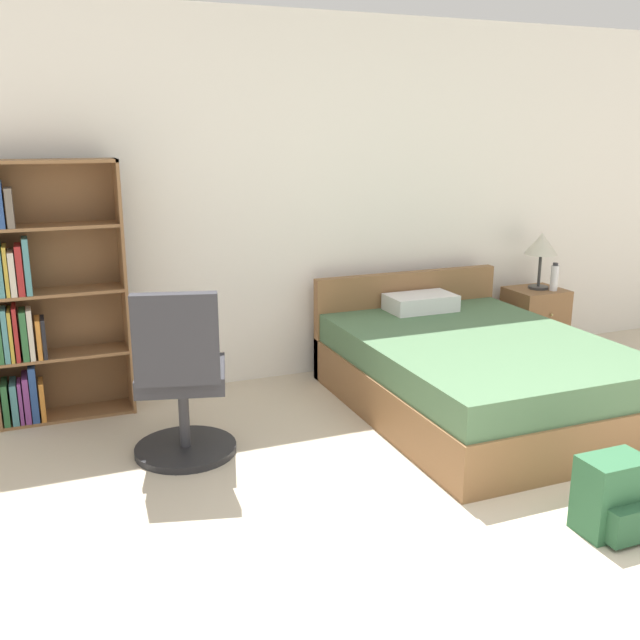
{
  "coord_description": "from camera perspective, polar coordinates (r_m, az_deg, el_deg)",
  "views": [
    {
      "loc": [
        -1.92,
        -1.66,
        1.81
      ],
      "look_at": [
        -0.46,
        1.98,
        0.76
      ],
      "focal_mm": 40.0,
      "sensor_mm": 36.0,
      "label": 1
    }
  ],
  "objects": [
    {
      "name": "wall_back",
      "position": [
        5.27,
        -0.45,
        9.48
      ],
      "size": [
        9.0,
        0.06,
        2.6
      ],
      "color": "white",
      "rests_on": "ground_plane"
    },
    {
      "name": "water_bottle",
      "position": [
        5.99,
        18.24,
        3.25
      ],
      "size": [
        0.06,
        0.06,
        0.23
      ],
      "color": "silver",
      "rests_on": "nightstand"
    },
    {
      "name": "office_chair",
      "position": [
        4.02,
        -11.04,
        -5.12
      ],
      "size": [
        0.59,
        0.66,
        1.01
      ],
      "color": "#232326",
      "rests_on": "ground_plane"
    },
    {
      "name": "bed",
      "position": [
        4.83,
        12.05,
        -3.99
      ],
      "size": [
        1.51,
        2.03,
        0.76
      ],
      "color": "brown",
      "rests_on": "ground_plane"
    },
    {
      "name": "bookshelf",
      "position": [
        4.76,
        -21.63,
        1.53
      ],
      "size": [
        0.83,
        0.27,
        1.64
      ],
      "color": "brown",
      "rests_on": "ground_plane"
    },
    {
      "name": "nightstand",
      "position": [
        6.09,
        16.75,
        -0.18
      ],
      "size": [
        0.43,
        0.41,
        0.56
      ],
      "color": "brown",
      "rests_on": "ground_plane"
    },
    {
      "name": "backpack_green",
      "position": [
        3.63,
        22.44,
        -13.01
      ],
      "size": [
        0.31,
        0.27,
        0.37
      ],
      "color": "#2D603D",
      "rests_on": "ground_plane"
    },
    {
      "name": "table_lamp",
      "position": [
        5.98,
        17.3,
        5.69
      ],
      "size": [
        0.26,
        0.26,
        0.45
      ],
      "color": "#333333",
      "rests_on": "nightstand"
    },
    {
      "name": "ground_plane",
      "position": [
        3.12,
        23.74,
        -21.95
      ],
      "size": [
        14.0,
        14.0,
        0.0
      ],
      "primitive_type": "plane",
      "color": "beige"
    }
  ]
}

